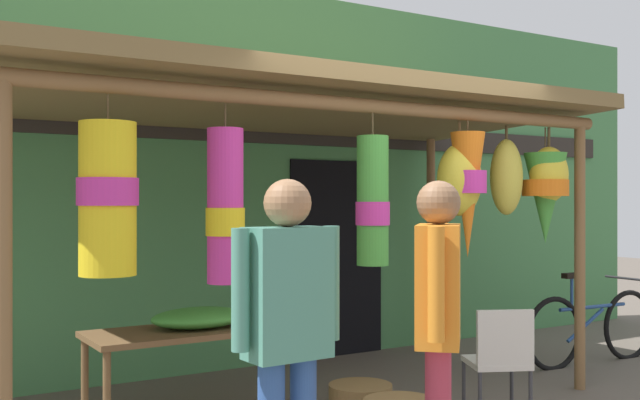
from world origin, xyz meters
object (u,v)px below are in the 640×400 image
(flower_heap_on_table, at_px, (201,317))
(customer_foreground, at_px, (287,323))
(display_table, at_px, (194,339))
(wicker_basket_by_table, at_px, (360,399))
(parked_bicycle, at_px, (592,328))
(vendor_in_orange, at_px, (438,313))
(folding_chair, at_px, (500,356))

(flower_heap_on_table, xyz_separation_m, customer_foreground, (-0.30, -1.77, 0.23))
(display_table, height_order, wicker_basket_by_table, display_table)
(parked_bicycle, bearing_deg, wicker_basket_by_table, -175.28)
(flower_heap_on_table, relative_size, customer_foreground, 0.40)
(customer_foreground, bearing_deg, parked_bicycle, 21.08)
(vendor_in_orange, xyz_separation_m, customer_foreground, (-0.83, 0.13, -0.00))
(display_table, xyz_separation_m, flower_heap_on_table, (0.05, -0.00, 0.14))
(display_table, bearing_deg, vendor_in_orange, -72.91)
(wicker_basket_by_table, height_order, parked_bicycle, parked_bicycle)
(folding_chair, relative_size, wicker_basket_by_table, 1.77)
(vendor_in_orange, bearing_deg, display_table, 107.09)
(wicker_basket_by_table, bearing_deg, folding_chair, -50.10)
(wicker_basket_by_table, xyz_separation_m, vendor_in_orange, (-0.60, -1.57, 0.89))
(display_table, xyz_separation_m, parked_bicycle, (4.12, -0.09, -0.28))
(customer_foreground, bearing_deg, vendor_in_orange, -8.56)
(wicker_basket_by_table, height_order, customer_foreground, customer_foreground)
(customer_foreground, bearing_deg, flower_heap_on_table, 80.25)
(folding_chair, distance_m, wicker_basket_by_table, 1.08)
(parked_bicycle, distance_m, customer_foreground, 4.72)
(parked_bicycle, bearing_deg, folding_chair, -155.95)
(flower_heap_on_table, relative_size, folding_chair, 0.81)
(parked_bicycle, relative_size, vendor_in_orange, 1.03)
(parked_bicycle, bearing_deg, display_table, 178.74)
(wicker_basket_by_table, bearing_deg, vendor_in_orange, -110.90)
(display_table, relative_size, parked_bicycle, 0.84)
(display_table, xyz_separation_m, folding_chair, (1.83, -1.11, -0.13))
(flower_heap_on_table, height_order, folding_chair, same)
(flower_heap_on_table, height_order, wicker_basket_by_table, flower_heap_on_table)
(folding_chair, height_order, vendor_in_orange, vendor_in_orange)
(flower_heap_on_table, distance_m, parked_bicycle, 4.08)
(flower_heap_on_table, xyz_separation_m, folding_chair, (1.78, -1.11, -0.27))
(customer_foreground, bearing_deg, wicker_basket_by_table, 45.16)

